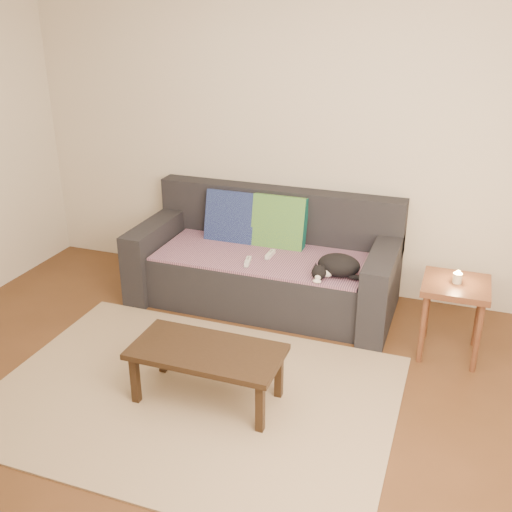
{
  "coord_description": "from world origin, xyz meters",
  "views": [
    {
      "loc": [
        1.44,
        -2.65,
        2.31
      ],
      "look_at": [
        0.05,
        1.2,
        0.55
      ],
      "focal_mm": 42.0,
      "sensor_mm": 36.0,
      "label": 1
    }
  ],
  "objects_px": {
    "wii_remote_b": "(270,254)",
    "sofa": "(266,265)",
    "coffee_table": "(207,356)",
    "cat": "(337,266)",
    "side_table": "(455,296)",
    "wii_remote_a": "(248,261)"
  },
  "relations": [
    {
      "from": "cat",
      "to": "coffee_table",
      "type": "distance_m",
      "value": 1.27
    },
    {
      "from": "wii_remote_b",
      "to": "coffee_table",
      "type": "relative_size",
      "value": 0.16
    },
    {
      "from": "sofa",
      "to": "wii_remote_b",
      "type": "xyz_separation_m",
      "value": [
        0.07,
        -0.09,
        0.15
      ]
    },
    {
      "from": "wii_remote_a",
      "to": "side_table",
      "type": "xyz_separation_m",
      "value": [
        1.53,
        -0.06,
        -0.0
      ]
    },
    {
      "from": "cat",
      "to": "coffee_table",
      "type": "relative_size",
      "value": 0.41
    },
    {
      "from": "cat",
      "to": "coffee_table",
      "type": "bearing_deg",
      "value": -126.41
    },
    {
      "from": "wii_remote_b",
      "to": "side_table",
      "type": "relative_size",
      "value": 0.27
    },
    {
      "from": "wii_remote_a",
      "to": "side_table",
      "type": "bearing_deg",
      "value": -103.85
    },
    {
      "from": "sofa",
      "to": "wii_remote_b",
      "type": "relative_size",
      "value": 14.0
    },
    {
      "from": "cat",
      "to": "side_table",
      "type": "relative_size",
      "value": 0.69
    },
    {
      "from": "wii_remote_b",
      "to": "cat",
      "type": "bearing_deg",
      "value": -106.07
    },
    {
      "from": "side_table",
      "to": "wii_remote_b",
      "type": "bearing_deg",
      "value": 169.83
    },
    {
      "from": "wii_remote_b",
      "to": "sofa",
      "type": "bearing_deg",
      "value": 38.0
    },
    {
      "from": "sofa",
      "to": "coffee_table",
      "type": "xyz_separation_m",
      "value": [
        0.11,
        -1.42,
        0.01
      ]
    },
    {
      "from": "cat",
      "to": "wii_remote_b",
      "type": "distance_m",
      "value": 0.61
    },
    {
      "from": "wii_remote_b",
      "to": "coffee_table",
      "type": "xyz_separation_m",
      "value": [
        0.04,
        -1.32,
        -0.13
      ]
    },
    {
      "from": "sofa",
      "to": "wii_remote_a",
      "type": "height_order",
      "value": "sofa"
    },
    {
      "from": "sofa",
      "to": "cat",
      "type": "height_order",
      "value": "sofa"
    },
    {
      "from": "sofa",
      "to": "cat",
      "type": "bearing_deg",
      "value": -23.33
    },
    {
      "from": "sofa",
      "to": "coffee_table",
      "type": "distance_m",
      "value": 1.42
    },
    {
      "from": "cat",
      "to": "wii_remote_a",
      "type": "xyz_separation_m",
      "value": [
        -0.69,
        -0.01,
        -0.06
      ]
    },
    {
      "from": "coffee_table",
      "to": "sofa",
      "type": "bearing_deg",
      "value": 94.38
    }
  ]
}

